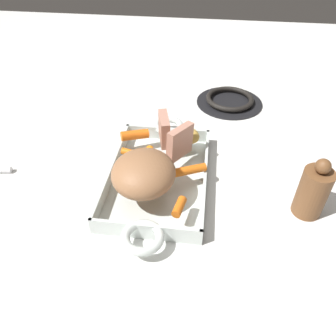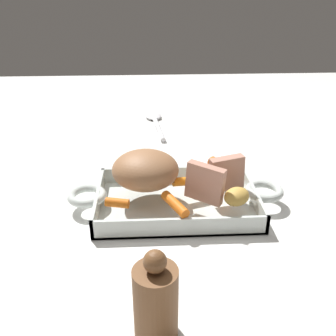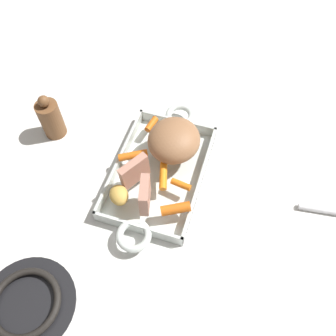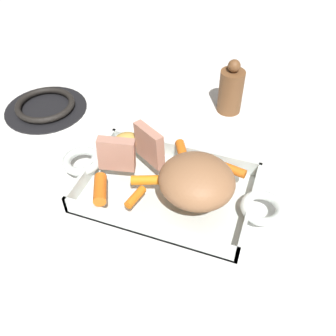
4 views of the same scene
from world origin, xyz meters
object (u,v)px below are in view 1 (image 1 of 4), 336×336
baby_carrot_southwest (179,207)px  baby_carrot_center_left (135,135)px  pork_roast (144,173)px  potato_corner (190,135)px  stove_burner_rear (230,100)px  pepper_mill (313,191)px  baby_carrot_northeast (151,157)px  roasting_dish (158,177)px  baby_carrot_center_right (132,153)px  baby_carrot_short (190,170)px  roast_slice_thin (163,129)px  roast_slice_thick (180,142)px

baby_carrot_southwest → baby_carrot_center_left: 0.24m
pork_roast → potato_corner: (0.16, -0.08, -0.02)m
stove_burner_rear → pepper_mill: bearing=-160.6°
pepper_mill → baby_carrot_center_left: bearing=68.6°
baby_carrot_southwest → baby_carrot_northeast: bearing=28.7°
baby_carrot_southwest → potato_corner: (0.22, -0.00, 0.01)m
roasting_dish → potato_corner: size_ratio=8.30×
potato_corner → stove_burner_rear: size_ratio=0.27×
baby_carrot_center_right → baby_carrot_short: (-0.04, -0.13, 0.00)m
pork_roast → baby_carrot_center_left: pork_roast is taller
roasting_dish → baby_carrot_center_right: (0.03, 0.06, 0.03)m
pork_roast → baby_carrot_center_right: (0.09, 0.05, -0.03)m
roasting_dish → pepper_mill: size_ratio=3.26×
baby_carrot_northeast → pepper_mill: bearing=-102.8°
roast_slice_thin → potato_corner: roast_slice_thin is taller
roast_slice_thin → potato_corner: (0.01, -0.06, -0.02)m
roast_slice_thin → baby_carrot_short: size_ratio=0.96×
stove_burner_rear → baby_carrot_southwest: bearing=168.0°
baby_carrot_short → stove_burner_rear: bearing=-13.6°
roast_slice_thin → potato_corner: bearing=-82.2°
roast_slice_thick → stove_burner_rear: bearing=-20.3°
roast_slice_thick → baby_carrot_southwest: roast_slice_thick is taller
roasting_dish → baby_carrot_southwest: (-0.11, -0.06, 0.03)m
roast_slice_thin → baby_carrot_center_left: bearing=89.0°
roasting_dish → roast_slice_thin: roast_slice_thin is taller
roast_slice_thick → baby_carrot_short: 0.07m
roast_slice_thick → potato_corner: bearing=-17.2°
baby_carrot_southwest → baby_carrot_center_left: bearing=31.0°
baby_carrot_southwest → potato_corner: 0.22m
baby_carrot_northeast → potato_corner: 0.11m
baby_carrot_center_right → baby_carrot_northeast: baby_carrot_northeast is taller
roast_slice_thin → potato_corner: 0.06m
roasting_dish → roast_slice_thick: 0.09m
baby_carrot_short → pork_roast: bearing=121.4°
roasting_dish → pepper_mill: 0.31m
baby_carrot_center_left → baby_carrot_short: size_ratio=0.92×
pork_roast → roast_slice_thick: same height
potato_corner → stove_burner_rear: 0.28m
roasting_dish → baby_carrot_center_right: bearing=61.5°
roast_slice_thin → stove_burner_rear: 0.32m
roast_slice_thin → roast_slice_thick: roast_slice_thick is taller
roasting_dish → baby_carrot_short: (-0.01, -0.07, 0.03)m
baby_carrot_center_right → pepper_mill: (-0.08, -0.36, 0.01)m
roasting_dish → baby_carrot_center_left: 0.13m
baby_carrot_center_right → stove_burner_rear: size_ratio=0.24×
baby_carrot_short → pepper_mill: (-0.04, -0.23, 0.01)m
roast_slice_thick → stove_burner_rear: 0.34m
pork_roast → roast_slice_thick: 0.12m
baby_carrot_center_right → baby_carrot_short: baby_carrot_short is taller
baby_carrot_southwest → potato_corner: potato_corner is taller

